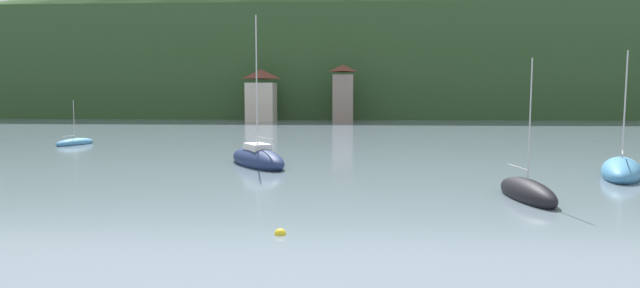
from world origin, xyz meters
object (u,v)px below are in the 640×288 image
(sailboat_mid_6, at_px, (621,171))
(sailboat_far_7, at_px, (75,143))
(sailboat_far_8, at_px, (257,159))
(sailboat_mid_9, at_px, (527,193))
(shore_building_westcentral, at_px, (343,94))
(shore_building_west, at_px, (261,96))
(mooring_buoy_near, at_px, (280,234))

(sailboat_mid_6, bearing_deg, sailboat_far_7, 93.74)
(sailboat_far_7, xyz_separation_m, sailboat_far_8, (20.79, -13.78, 0.26))
(sailboat_mid_9, bearing_deg, sailboat_far_8, -134.06)
(sailboat_mid_6, distance_m, sailboat_far_7, 47.76)
(shore_building_westcentral, relative_size, sailboat_mid_9, 1.35)
(shore_building_west, height_order, sailboat_far_7, shore_building_west)
(sailboat_far_8, bearing_deg, shore_building_westcentral, -38.22)
(shore_building_west, height_order, sailboat_mid_6, shore_building_west)
(sailboat_far_8, height_order, sailboat_mid_9, sailboat_far_8)
(shore_building_west, xyz_separation_m, sailboat_far_8, (9.23, -56.95, -4.00))
(sailboat_far_7, bearing_deg, sailboat_far_8, -101.09)
(sailboat_mid_9, bearing_deg, shore_building_westcentral, -179.26)
(sailboat_mid_6, xyz_separation_m, mooring_buoy_near, (-19.52, -14.70, -0.38))
(sailboat_mid_9, relative_size, mooring_buoy_near, 16.18)
(shore_building_west, bearing_deg, sailboat_far_8, -80.80)
(sailboat_mid_6, distance_m, mooring_buoy_near, 24.44)
(shore_building_west, relative_size, sailboat_far_7, 1.95)
(shore_building_westcentral, distance_m, sailboat_far_7, 50.21)
(sailboat_mid_6, xyz_separation_m, sailboat_mid_9, (-8.16, -7.52, -0.05))
(sailboat_far_8, bearing_deg, sailboat_mid_9, -159.14)
(sailboat_mid_9, xyz_separation_m, mooring_buoy_near, (-11.36, -7.19, -0.33))
(sailboat_far_7, relative_size, mooring_buoy_near, 10.38)
(shore_building_westcentral, height_order, mooring_buoy_near, shore_building_westcentral)
(mooring_buoy_near, bearing_deg, sailboat_far_8, 102.47)
(mooring_buoy_near, bearing_deg, sailboat_mid_9, 32.33)
(sailboat_mid_6, distance_m, sailboat_far_8, 23.92)
(sailboat_far_8, relative_size, sailboat_mid_9, 1.52)
(shore_building_westcentral, distance_m, sailboat_mid_6, 63.14)
(sailboat_mid_9, distance_m, mooring_buoy_near, 13.44)
(sailboat_mid_6, xyz_separation_m, sailboat_far_7, (-44.40, 17.60, -0.17))
(mooring_buoy_near, bearing_deg, sailboat_far_7, 127.61)
(shore_building_west, distance_m, mooring_buoy_near, 76.77)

